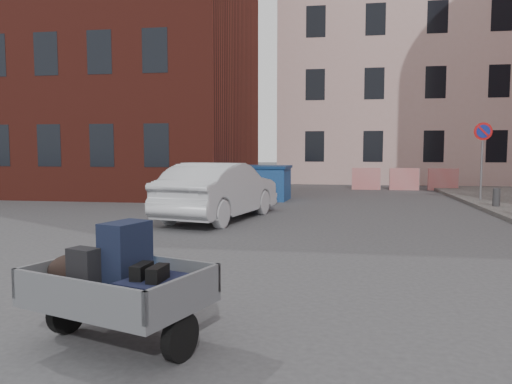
# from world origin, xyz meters

# --- Properties ---
(ground) EXTENTS (120.00, 120.00, 0.00)m
(ground) POSITION_xyz_m (0.00, 0.00, 0.00)
(ground) COLOR #38383A
(ground) RESTS_ON ground
(building_brick) EXTENTS (12.00, 10.00, 14.00)m
(building_brick) POSITION_xyz_m (-9.00, 13.00, 7.00)
(building_brick) COLOR #591E16
(building_brick) RESTS_ON ground
(building_pink) EXTENTS (16.00, 8.00, 14.00)m
(building_pink) POSITION_xyz_m (6.00, 22.00, 7.00)
(building_pink) COLOR #D0A9A0
(building_pink) RESTS_ON ground
(far_building) EXTENTS (6.00, 6.00, 8.00)m
(far_building) POSITION_xyz_m (-20.00, 22.00, 4.00)
(far_building) COLOR maroon
(far_building) RESTS_ON ground
(no_parking_sign) EXTENTS (0.60, 0.09, 2.65)m
(no_parking_sign) POSITION_xyz_m (6.00, 9.48, 2.01)
(no_parking_sign) COLOR gray
(no_parking_sign) RESTS_ON sidewalk
(barriers) EXTENTS (4.70, 0.18, 1.00)m
(barriers) POSITION_xyz_m (4.20, 15.00, 0.50)
(barriers) COLOR red
(barriers) RESTS_ON ground
(trailer) EXTENTS (1.87, 1.98, 1.20)m
(trailer) POSITION_xyz_m (-0.96, -4.05, 0.61)
(trailer) COLOR black
(trailer) RESTS_ON ground
(dumpster) EXTENTS (3.13, 1.79, 1.27)m
(dumpster) POSITION_xyz_m (-2.09, 9.78, 0.64)
(dumpster) COLOR navy
(dumpster) RESTS_ON ground
(silver_car) EXTENTS (2.60, 4.86, 1.52)m
(silver_car) POSITION_xyz_m (-1.96, 4.52, 0.76)
(silver_car) COLOR #BABCC2
(silver_car) RESTS_ON ground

